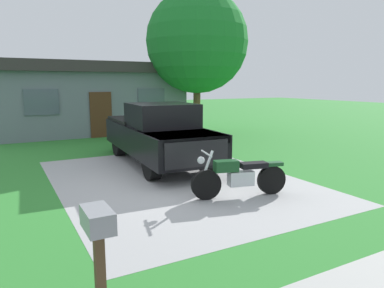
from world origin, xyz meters
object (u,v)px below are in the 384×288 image
motorcycle (239,176)px  shade_tree (197,42)px  mailbox (98,235)px  pickup_truck (157,133)px  neighbor_house (88,97)px

motorcycle → shade_tree: shade_tree is taller
mailbox → shade_tree: (8.05, 12.28, 3.52)m
pickup_truck → shade_tree: 7.97m
pickup_truck → mailbox: 7.63m
mailbox → neighbor_house: neighbor_house is taller
shade_tree → neighbor_house: size_ratio=0.73×
pickup_truck → mailbox: (-3.52, -6.77, 0.03)m
motorcycle → pickup_truck: size_ratio=0.38×
motorcycle → neighbor_house: neighbor_house is taller
motorcycle → neighbor_house: (-0.40, 12.78, 1.32)m
motorcycle → neighbor_house: size_ratio=0.23×
motorcycle → shade_tree: 11.21m
mailbox → shade_tree: 15.10m
mailbox → neighbor_house: size_ratio=0.13×
motorcycle → mailbox: mailbox is taller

